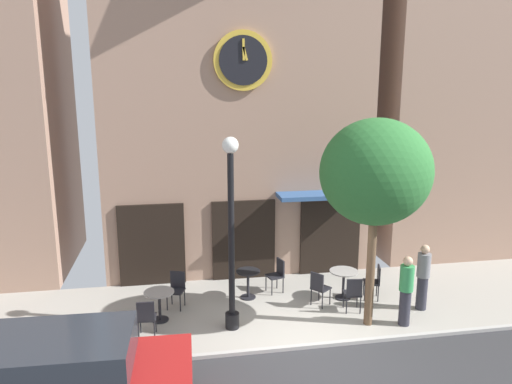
% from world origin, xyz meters
% --- Properties ---
extents(ground_plane, '(28.04, 9.43, 0.13)m').
position_xyz_m(ground_plane, '(0.00, -0.61, -0.02)').
color(ground_plane, '#9E998E').
extents(clock_building, '(7.70, 3.91, 11.24)m').
position_xyz_m(clock_building, '(-0.98, 5.38, 5.79)').
color(clock_building, '#9E7A66').
rests_on(clock_building, ground_plane).
extents(neighbor_building_right, '(5.86, 3.63, 15.03)m').
position_xyz_m(neighbor_building_right, '(6.50, 5.90, 7.51)').
color(neighbor_building_right, '#9E7A66').
rests_on(neighbor_building_right, ground_plane).
extents(street_lamp, '(0.36, 0.36, 4.40)m').
position_xyz_m(street_lamp, '(-1.69, 1.17, 2.23)').
color(street_lamp, black).
rests_on(street_lamp, ground_plane).
extents(street_tree, '(2.48, 2.23, 4.78)m').
position_xyz_m(street_tree, '(1.45, 0.80, 3.59)').
color(street_tree, brown).
rests_on(street_tree, ground_plane).
extents(cafe_table_leftmost, '(0.71, 0.71, 0.73)m').
position_xyz_m(cafe_table_leftmost, '(-3.33, 1.82, 0.52)').
color(cafe_table_leftmost, black).
rests_on(cafe_table_leftmost, ground_plane).
extents(cafe_table_center, '(0.63, 0.63, 0.75)m').
position_xyz_m(cafe_table_center, '(-1.08, 2.69, 0.50)').
color(cafe_table_center, black).
rests_on(cafe_table_center, ground_plane).
extents(cafe_table_rightmost, '(0.74, 0.74, 0.76)m').
position_xyz_m(cafe_table_rightmost, '(1.36, 2.23, 0.55)').
color(cafe_table_rightmost, black).
rests_on(cafe_table_rightmost, ground_plane).
extents(cafe_chair_left_end, '(0.42, 0.42, 0.90)m').
position_xyz_m(cafe_chair_left_end, '(-3.60, 1.03, 0.53)').
color(cafe_chair_left_end, black).
rests_on(cafe_chair_left_end, ground_plane).
extents(cafe_chair_near_lamp, '(0.51, 0.51, 0.90)m').
position_xyz_m(cafe_chair_near_lamp, '(-2.92, 2.50, 0.53)').
color(cafe_chair_near_lamp, black).
rests_on(cafe_chair_near_lamp, ground_plane).
extents(cafe_chair_facing_street, '(0.45, 0.45, 0.90)m').
position_xyz_m(cafe_chair_facing_street, '(1.32, 1.43, 0.53)').
color(cafe_chair_facing_street, black).
rests_on(cafe_chair_facing_street, ground_plane).
extents(cafe_chair_outer, '(0.50, 0.50, 0.90)m').
position_xyz_m(cafe_chair_outer, '(-0.24, 2.96, 0.53)').
color(cafe_chair_outer, black).
rests_on(cafe_chair_outer, ground_plane).
extents(cafe_chair_near_tree, '(0.50, 0.50, 0.90)m').
position_xyz_m(cafe_chair_near_tree, '(2.15, 2.07, 0.53)').
color(cafe_chair_near_tree, black).
rests_on(cafe_chair_near_tree, ground_plane).
extents(cafe_chair_facing_wall, '(0.56, 0.56, 0.90)m').
position_xyz_m(cafe_chair_facing_wall, '(0.60, 1.91, 0.53)').
color(cafe_chair_facing_wall, black).
rests_on(cafe_chair_facing_wall, ground_plane).
extents(pedestrian_green, '(0.39, 0.39, 1.67)m').
position_xyz_m(pedestrian_green, '(2.26, 0.62, 0.86)').
color(pedestrian_green, '#2D2D38').
rests_on(pedestrian_green, ground_plane).
extents(pedestrian_grey, '(0.45, 0.45, 1.67)m').
position_xyz_m(pedestrian_grey, '(3.07, 1.31, 0.86)').
color(pedestrian_grey, '#2D2D38').
rests_on(pedestrian_grey, ground_plane).
extents(parked_car_red, '(4.36, 2.14, 1.55)m').
position_xyz_m(parked_car_red, '(-4.87, -1.54, 0.76)').
color(parked_car_red, maroon).
rests_on(parked_car_red, ground_plane).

